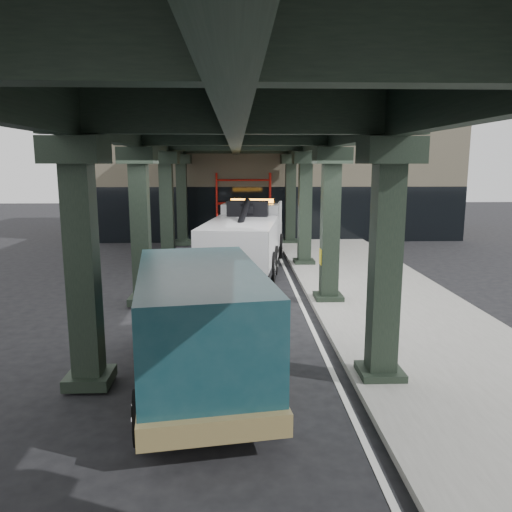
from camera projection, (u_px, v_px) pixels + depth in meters
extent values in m
plane|color=black|center=(251.00, 323.00, 14.29)|extent=(90.00, 90.00, 0.00)
cube|color=gray|center=(385.00, 300.00, 16.41)|extent=(5.00, 40.00, 0.15)
cube|color=silver|center=(301.00, 303.00, 16.32)|extent=(0.12, 38.00, 0.01)
cube|color=black|center=(385.00, 265.00, 10.01)|extent=(0.55, 0.55, 5.00)
cube|color=black|center=(391.00, 151.00, 9.60)|extent=(1.10, 1.10, 0.50)
cube|color=black|center=(380.00, 373.00, 10.43)|extent=(0.90, 0.90, 0.24)
cube|color=black|center=(330.00, 227.00, 15.90)|extent=(0.55, 0.55, 5.00)
cube|color=black|center=(332.00, 156.00, 15.49)|extent=(1.10, 1.10, 0.50)
cube|color=black|center=(328.00, 298.00, 16.32)|extent=(0.90, 0.90, 0.24)
cube|color=black|center=(305.00, 210.00, 21.80)|extent=(0.55, 0.55, 5.00)
cube|color=black|center=(306.00, 158.00, 21.39)|extent=(1.10, 1.10, 0.50)
cube|color=black|center=(304.00, 262.00, 22.22)|extent=(0.90, 0.90, 0.24)
cube|color=black|center=(290.00, 200.00, 27.69)|extent=(0.55, 0.55, 5.00)
cube|color=black|center=(291.00, 159.00, 27.28)|extent=(1.10, 1.10, 0.50)
cube|color=black|center=(290.00, 242.00, 28.11)|extent=(0.90, 0.90, 0.24)
cube|color=black|center=(83.00, 267.00, 9.78)|extent=(0.55, 0.55, 5.00)
cube|color=black|center=(75.00, 150.00, 9.37)|extent=(1.10, 1.10, 0.50)
cube|color=black|center=(90.00, 378.00, 10.20)|extent=(0.90, 0.90, 0.24)
cube|color=black|center=(141.00, 228.00, 15.68)|extent=(0.55, 0.55, 5.00)
cube|color=black|center=(138.00, 155.00, 15.27)|extent=(1.10, 1.10, 0.50)
cube|color=black|center=(144.00, 300.00, 16.10)|extent=(0.90, 0.90, 0.24)
cube|color=black|center=(167.00, 211.00, 21.57)|extent=(0.55, 0.55, 5.00)
cube|color=black|center=(165.00, 158.00, 21.16)|extent=(1.10, 1.10, 0.50)
cube|color=black|center=(169.00, 263.00, 22.00)|extent=(0.90, 0.90, 0.24)
cube|color=black|center=(182.00, 201.00, 27.47)|extent=(0.55, 0.55, 5.00)
cube|color=black|center=(181.00, 159.00, 27.06)|extent=(1.10, 1.10, 0.50)
cube|color=black|center=(183.00, 242.00, 27.89)|extent=(0.90, 0.90, 0.24)
cube|color=black|center=(333.00, 129.00, 15.34)|extent=(0.35, 32.00, 1.10)
cube|color=black|center=(136.00, 129.00, 15.12)|extent=(0.35, 32.00, 1.10)
cube|color=black|center=(235.00, 129.00, 15.23)|extent=(0.35, 32.00, 1.10)
cube|color=black|center=(235.00, 105.00, 15.11)|extent=(7.40, 32.00, 0.30)
cube|color=#C6B793|center=(272.00, 171.00, 33.29)|extent=(22.00, 10.00, 8.00)
cylinder|color=red|center=(217.00, 208.00, 28.51)|extent=(0.08, 0.08, 4.00)
cylinder|color=red|center=(217.00, 209.00, 27.73)|extent=(0.08, 0.08, 4.00)
cylinder|color=red|center=(270.00, 208.00, 28.63)|extent=(0.08, 0.08, 4.00)
cylinder|color=red|center=(270.00, 209.00, 27.84)|extent=(0.08, 0.08, 4.00)
cylinder|color=red|center=(244.00, 225.00, 28.75)|extent=(3.00, 0.08, 0.08)
cylinder|color=red|center=(243.00, 203.00, 28.52)|extent=(3.00, 0.08, 0.08)
cylinder|color=red|center=(243.00, 180.00, 28.28)|extent=(3.00, 0.08, 0.08)
cube|color=black|center=(245.00, 254.00, 21.03)|extent=(2.30, 8.33, 0.28)
cube|color=white|center=(253.00, 224.00, 23.60)|extent=(2.95, 2.99, 1.98)
cube|color=white|center=(255.00, 232.00, 24.83)|extent=(2.67, 1.14, 0.99)
cube|color=black|center=(253.00, 212.00, 23.77)|extent=(2.61, 1.77, 0.94)
cube|color=white|center=(241.00, 241.00, 19.66)|extent=(3.42, 5.83, 1.54)
cube|color=orange|center=(252.00, 201.00, 23.19)|extent=(2.01, 0.60, 0.18)
cube|color=black|center=(248.00, 209.00, 21.61)|extent=(1.84, 0.91, 0.66)
cylinder|color=black|center=(241.00, 220.00, 19.73)|extent=(0.83, 3.85, 1.48)
cube|color=black|center=(230.00, 285.00, 17.12)|extent=(0.55, 1.57, 0.20)
cube|color=black|center=(226.00, 293.00, 16.38)|extent=(1.78, 0.53, 0.20)
cylinder|color=black|center=(229.00, 245.00, 24.26)|extent=(0.56, 1.25, 1.21)
cylinder|color=silver|center=(229.00, 245.00, 24.26)|extent=(0.52, 0.72, 0.67)
cylinder|color=black|center=(279.00, 246.00, 24.00)|extent=(0.56, 1.25, 1.21)
cylinder|color=silver|center=(279.00, 246.00, 24.00)|extent=(0.52, 0.72, 0.67)
cylinder|color=black|center=(215.00, 259.00, 20.71)|extent=(0.56, 1.25, 1.21)
cylinder|color=silver|center=(215.00, 259.00, 20.71)|extent=(0.52, 0.72, 0.67)
cylinder|color=black|center=(273.00, 260.00, 20.45)|extent=(0.56, 1.25, 1.21)
cylinder|color=silver|center=(273.00, 260.00, 20.45)|extent=(0.52, 0.72, 0.67)
cylinder|color=black|center=(208.00, 266.00, 19.31)|extent=(0.56, 1.25, 1.21)
cylinder|color=silver|center=(208.00, 266.00, 19.31)|extent=(0.52, 0.72, 0.67)
cylinder|color=black|center=(270.00, 267.00, 19.05)|extent=(0.56, 1.25, 1.21)
cylinder|color=silver|center=(270.00, 267.00, 19.05)|extent=(0.52, 0.72, 0.67)
cube|color=#11373F|center=(191.00, 303.00, 12.64)|extent=(2.38, 1.52, 0.98)
cube|color=#11373F|center=(201.00, 322.00, 9.67)|extent=(3.00, 5.18, 2.12)
cube|color=olive|center=(200.00, 356.00, 10.25)|extent=(3.22, 6.37, 0.38)
cube|color=black|center=(192.00, 273.00, 12.06)|extent=(2.17, 0.78, 0.91)
cube|color=black|center=(199.00, 291.00, 9.89)|extent=(2.88, 4.22, 0.60)
cube|color=silver|center=(190.00, 313.00, 13.28)|extent=(2.17, 0.46, 0.33)
cylinder|color=black|center=(149.00, 328.00, 12.49)|extent=(0.44, 0.95, 0.91)
cylinder|color=silver|center=(149.00, 328.00, 12.49)|extent=(0.42, 0.55, 0.50)
cylinder|color=black|center=(234.00, 322.00, 12.89)|extent=(0.44, 0.95, 0.91)
cylinder|color=silver|center=(234.00, 322.00, 12.89)|extent=(0.42, 0.55, 0.50)
cylinder|color=black|center=(143.00, 417.00, 8.08)|extent=(0.44, 0.95, 0.91)
cylinder|color=silver|center=(143.00, 417.00, 8.08)|extent=(0.42, 0.55, 0.50)
cylinder|color=black|center=(274.00, 405.00, 8.48)|extent=(0.44, 0.95, 0.91)
cylinder|color=silver|center=(274.00, 405.00, 8.48)|extent=(0.42, 0.55, 0.50)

